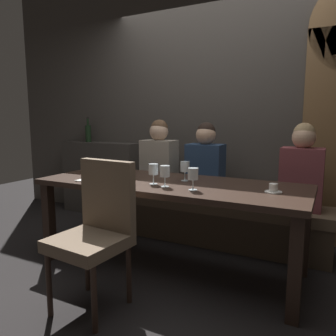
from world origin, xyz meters
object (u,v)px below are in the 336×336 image
object	(u,v)px
chair_near_side	(97,225)
wine_glass_end_right	(153,170)
diner_redhead	(159,159)
banquette_bench	(200,218)
espresso_cup	(273,189)
wine_bottle_dark_red	(88,133)
diner_far_end	(302,169)
wine_glass_end_left	(193,175)
dining_table	(170,192)
diner_bearded	(205,163)
wine_glass_far_right	(165,172)
wine_glass_center_front	(185,167)

from	to	relation	value
chair_near_side	wine_glass_end_right	xyz separation A→B (m)	(0.11, 0.57, 0.29)
wine_glass_end_right	diner_redhead	bearing A→B (deg)	115.87
banquette_bench	espresso_cup	world-z (taller)	espresso_cup
banquette_bench	wine_glass_end_right	bearing A→B (deg)	-94.62
wine_bottle_dark_red	chair_near_side	bearing A→B (deg)	-48.33
diner_far_end	wine_glass_end_left	world-z (taller)	diner_far_end
dining_table	espresso_cup	size ratio (longest dim) A/B	18.33
chair_near_side	wine_bottle_dark_red	world-z (taller)	wine_bottle_dark_red
dining_table	espresso_cup	bearing A→B (deg)	-1.35
banquette_bench	chair_near_side	bearing A→B (deg)	-97.14
diner_bearded	diner_redhead	bearing A→B (deg)	-177.36
banquette_bench	wine_glass_end_left	world-z (taller)	wine_glass_end_left
wine_glass_end_right	wine_glass_far_right	xyz separation A→B (m)	(0.13, -0.05, -0.00)
banquette_bench	wine_glass_far_right	size ratio (longest dim) A/B	15.24
dining_table	banquette_bench	distance (m)	0.82
wine_glass_end_right	espresso_cup	xyz separation A→B (m)	(0.90, 0.13, -0.09)
wine_glass_center_front	chair_near_side	bearing A→B (deg)	-108.39
dining_table	diner_redhead	bearing A→B (deg)	124.47
banquette_bench	wine_bottle_dark_red	world-z (taller)	wine_bottle_dark_red
espresso_cup	banquette_bench	bearing A→B (deg)	139.05
banquette_bench	diner_far_end	distance (m)	1.12
wine_bottle_dark_red	wine_glass_far_right	xyz separation A→B (m)	(1.81, -1.24, -0.22)
dining_table	chair_near_side	xyz separation A→B (m)	(-0.18, -0.72, -0.09)
dining_table	wine_glass_end_right	distance (m)	0.26
diner_redhead	diner_bearded	xyz separation A→B (m)	(0.52, 0.02, -0.01)
chair_near_side	wine_glass_center_front	distance (m)	0.91
wine_glass_far_right	diner_redhead	bearing A→B (deg)	121.00
chair_near_side	wine_glass_center_front	size ratio (longest dim) A/B	5.98
diner_redhead	espresso_cup	bearing A→B (deg)	-28.83
wine_glass_end_left	chair_near_side	bearing A→B (deg)	-132.75
wine_glass_end_right	espresso_cup	distance (m)	0.91
wine_glass_end_left	espresso_cup	xyz separation A→B (m)	(0.53, 0.19, -0.09)
diner_redhead	wine_glass_end_right	bearing A→B (deg)	-64.13
chair_near_side	wine_bottle_dark_red	xyz separation A→B (m)	(-1.57, 1.77, 0.51)
diner_redhead	wine_glass_end_right	size ratio (longest dim) A/B	4.87
dining_table	diner_far_end	distance (m)	1.20
diner_bearded	espresso_cup	bearing A→B (deg)	-43.38
wine_glass_far_right	diner_bearded	bearing A→B (deg)	91.10
banquette_bench	espresso_cup	distance (m)	1.22
wine_glass_end_left	wine_bottle_dark_red	bearing A→B (deg)	148.45
chair_near_side	wine_glass_end_left	bearing A→B (deg)	47.25
wine_bottle_dark_red	wine_glass_far_right	size ratio (longest dim) A/B	1.99
dining_table	diner_bearded	xyz separation A→B (m)	(0.04, 0.73, 0.16)
wine_bottle_dark_red	diner_bearded	bearing A→B (deg)	-10.14
wine_glass_end_right	chair_near_side	bearing A→B (deg)	-100.84
diner_bearded	wine_glass_end_left	size ratio (longest dim) A/B	4.71
wine_glass_far_right	espresso_cup	size ratio (longest dim) A/B	1.37
wine_glass_end_right	wine_glass_end_left	xyz separation A→B (m)	(0.36, -0.06, 0.00)
banquette_bench	diner_redhead	size ratio (longest dim) A/B	3.13
diner_redhead	espresso_cup	distance (m)	1.50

